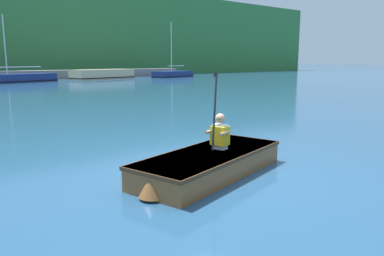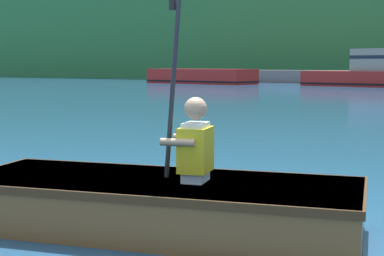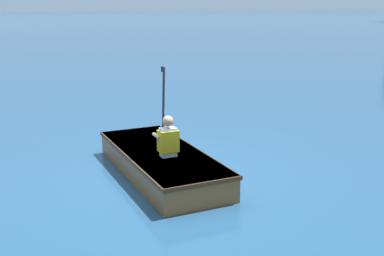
{
  "view_description": "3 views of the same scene",
  "coord_description": "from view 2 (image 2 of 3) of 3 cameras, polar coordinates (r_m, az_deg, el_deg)",
  "views": [
    {
      "loc": [
        -4.13,
        -4.84,
        1.95
      ],
      "look_at": [
        -0.01,
        0.34,
        0.75
      ],
      "focal_mm": 35.0,
      "sensor_mm": 36.0,
      "label": 1
    },
    {
      "loc": [
        2.56,
        -3.79,
        1.27
      ],
      "look_at": [
        -0.01,
        0.34,
        0.75
      ],
      "focal_mm": 55.0,
      "sensor_mm": 36.0,
      "label": 2
    },
    {
      "loc": [
        7.26,
        -0.99,
        2.68
      ],
      "look_at": [
        -0.01,
        0.34,
        0.75
      ],
      "focal_mm": 45.0,
      "sensor_mm": 36.0,
      "label": 3
    }
  ],
  "objects": [
    {
      "name": "rowboat_foreground",
      "position": [
        4.58,
        -3.9,
        -7.04
      ],
      "size": [
        3.29,
        1.91,
        0.4
      ],
      "color": "brown",
      "rests_on": "ground"
    },
    {
      "name": "ground_plane",
      "position": [
        4.75,
        -2.11,
        -9.39
      ],
      "size": [
        300.0,
        300.0,
        0.0
      ],
      "primitive_type": "plane",
      "color": "navy"
    },
    {
      "name": "moored_boat_dock_center_near",
      "position": [
        40.81,
        0.84,
        5.0
      ],
      "size": [
        8.3,
        3.76,
        1.01
      ],
      "color": "red",
      "rests_on": "ground"
    },
    {
      "name": "moored_boat_dock_west_end",
      "position": [
        36.59,
        16.91,
        5.03
      ],
      "size": [
        8.04,
        3.17,
        2.23
      ],
      "color": "red",
      "rests_on": "ground"
    },
    {
      "name": "person_paddler",
      "position": [
        4.39,
        0.22,
        -1.45
      ],
      "size": [
        0.4,
        0.41,
        1.36
      ],
      "color": "silver",
      "rests_on": "rowboat_foreground"
    },
    {
      "name": "waterfront_warehouse_left",
      "position": [
        59.53,
        0.17,
        8.15
      ],
      "size": [
        8.82,
        9.96,
        6.74
      ],
      "color": "#75665B",
      "rests_on": "ground"
    }
  ]
}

